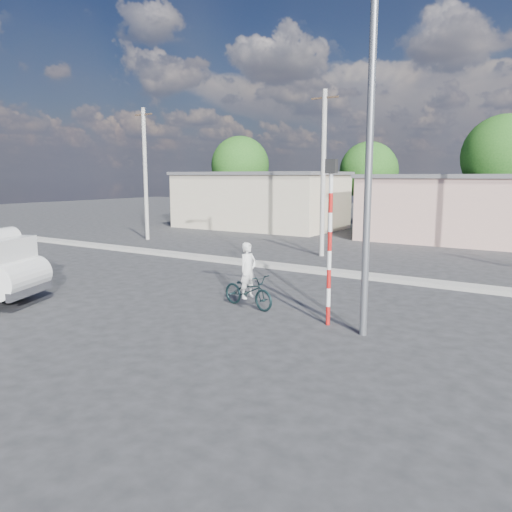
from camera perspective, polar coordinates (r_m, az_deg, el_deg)
The scene contains 8 objects.
ground_plane at distance 14.01m, azimuth -6.52°, elevation -7.23°, with size 120.00×120.00×0.00m, color #262629.
median at distance 20.63m, azimuth 7.72°, elevation -1.72°, with size 40.00×0.80×0.16m, color #99968E.
bicycle at distance 15.05m, azimuth -0.90°, elevation -4.00°, with size 0.68×1.96×1.03m, color black.
cyclist at distance 14.98m, azimuth -0.90°, elevation -2.78°, with size 0.61×0.40×1.68m, color silver.
traffic_pole at distance 13.09m, azimuth 8.46°, elevation 3.16°, with size 0.28×0.18×4.36m.
streetlight at distance 12.42m, azimuth 12.18°, elevation 13.68°, with size 2.34×0.22×9.00m.
building_row at distance 33.26m, azimuth 19.96°, elevation 5.49°, with size 37.80×7.30×4.44m.
utility_poles at distance 22.98m, azimuth 19.75°, elevation 8.94°, with size 35.40×0.24×8.00m.
Camera 1 is at (8.59, -10.36, 3.93)m, focal length 35.00 mm.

